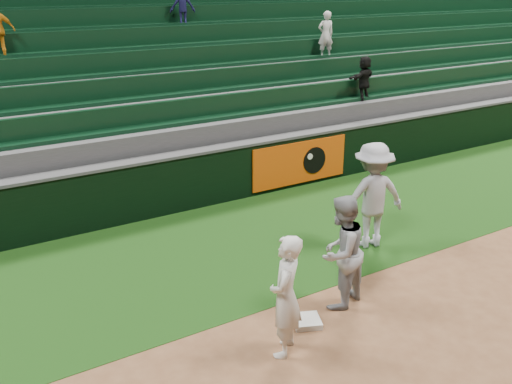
% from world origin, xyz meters
% --- Properties ---
extents(ground, '(70.00, 70.00, 0.00)m').
position_xyz_m(ground, '(0.00, 0.00, 0.00)').
color(ground, brown).
rests_on(ground, ground).
extents(foul_grass, '(36.00, 4.20, 0.01)m').
position_xyz_m(foul_grass, '(0.00, 3.00, 0.00)').
color(foul_grass, black).
rests_on(foul_grass, ground).
extents(first_base, '(0.50, 0.50, 0.09)m').
position_xyz_m(first_base, '(-0.28, 0.28, 0.04)').
color(first_base, silver).
rests_on(first_base, ground).
extents(first_baseman, '(0.72, 0.71, 1.68)m').
position_xyz_m(first_baseman, '(-0.91, -0.08, 0.84)').
color(first_baseman, silver).
rests_on(first_baseman, ground).
extents(baserunner, '(1.02, 0.91, 1.75)m').
position_xyz_m(baserunner, '(0.45, 0.47, 0.87)').
color(baserunner, gray).
rests_on(baserunner, ground).
extents(base_coach, '(1.41, 1.03, 1.96)m').
position_xyz_m(base_coach, '(2.23, 1.76, 0.99)').
color(base_coach, '#A4A6B2').
rests_on(base_coach, foul_grass).
extents(field_wall, '(36.00, 0.45, 1.25)m').
position_xyz_m(field_wall, '(0.03, 5.20, 0.63)').
color(field_wall, black).
rests_on(field_wall, ground).
extents(stadium_seating, '(36.00, 5.95, 4.85)m').
position_xyz_m(stadium_seating, '(-0.00, 8.97, 1.70)').
color(stadium_seating, '#3A3A3C').
rests_on(stadium_seating, ground).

